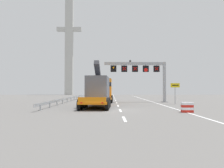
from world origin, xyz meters
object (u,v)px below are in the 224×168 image
Objects in this scene: overhead_lane_gantry at (142,70)px; bridge_pylon_distant at (69,41)px; crash_barrier_striped at (187,107)px; heavy_haul_truck_orange at (100,90)px; exit_sign_yellow at (175,89)px.

overhead_lane_gantry is 49.47m from bridge_pylon_distant.
heavy_haul_truck_orange is at bearing 132.05° from crash_barrier_striped.
overhead_lane_gantry is at bearing 96.94° from crash_barrier_striped.
heavy_haul_truck_orange is 13.70× the size of crash_barrier_striped.
crash_barrier_striped is (-1.98, -9.65, -1.68)m from exit_sign_yellow.
heavy_haul_truck_orange is at bearing -176.62° from exit_sign_yellow.
bridge_pylon_distant is (-13.72, 48.02, 17.74)m from heavy_haul_truck_orange.
bridge_pylon_distant reaches higher than crash_barrier_striped.
bridge_pylon_distant reaches higher than overhead_lane_gantry.
crash_barrier_striped is (1.74, -14.33, -4.64)m from overhead_lane_gantry.
heavy_haul_truck_orange is 4.92× the size of exit_sign_yellow.
bridge_pylon_distant is at bearing 116.71° from exit_sign_yellow.
crash_barrier_striped is at bearing -47.95° from heavy_haul_truck_orange.
heavy_haul_truck_orange is 12.29m from crash_barrier_striped.
bridge_pylon_distant is at bearing 115.23° from overhead_lane_gantry.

